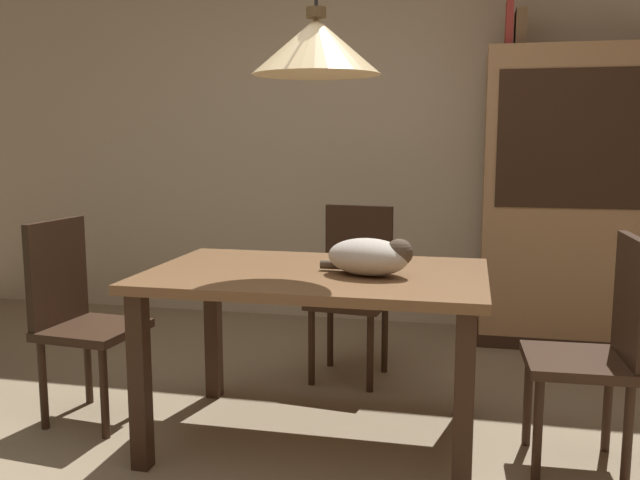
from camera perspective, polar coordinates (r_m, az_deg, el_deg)
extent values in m
cube|color=beige|center=(4.85, 4.65, 10.25)|extent=(6.40, 0.10, 2.90)
cube|color=brown|center=(2.85, -0.30, -2.98)|extent=(1.40, 0.90, 0.04)
cube|color=#382316|center=(2.81, -14.84, -11.42)|extent=(0.07, 0.07, 0.71)
cube|color=#382316|center=(2.52, 11.93, -13.67)|extent=(0.07, 0.07, 0.71)
cube|color=#382316|center=(3.48, -8.92, -7.32)|extent=(0.07, 0.07, 0.71)
cube|color=#382316|center=(3.25, 12.10, -8.54)|extent=(0.07, 0.07, 0.71)
cube|color=#382316|center=(3.68, 2.47, -5.15)|extent=(0.44, 0.44, 0.04)
cube|color=#322014|center=(3.80, 3.26, -0.73)|extent=(0.38, 0.08, 0.48)
cylinder|color=#382316|center=(3.64, -0.71, -8.96)|extent=(0.04, 0.04, 0.41)
cylinder|color=#382316|center=(3.55, 4.22, -9.44)|extent=(0.04, 0.04, 0.41)
cylinder|color=#382316|center=(3.93, 0.86, -7.64)|extent=(0.04, 0.04, 0.41)
cylinder|color=#382316|center=(3.85, 5.44, -8.03)|extent=(0.04, 0.04, 0.41)
cube|color=#382316|center=(3.31, -18.45, -7.14)|extent=(0.44, 0.44, 0.04)
cube|color=#322014|center=(3.36, -21.14, -2.50)|extent=(0.07, 0.38, 0.48)
cylinder|color=#382316|center=(3.17, -17.61, -12.10)|extent=(0.04, 0.04, 0.41)
cylinder|color=#382316|center=(3.42, -14.46, -10.44)|extent=(0.04, 0.04, 0.41)
cylinder|color=#382316|center=(3.35, -22.16, -11.16)|extent=(0.04, 0.04, 0.41)
cylinder|color=#382316|center=(3.59, -18.85, -9.70)|extent=(0.04, 0.04, 0.41)
cube|color=#382316|center=(2.89, 20.74, -9.52)|extent=(0.41, 0.41, 0.04)
cube|color=#322014|center=(2.86, 24.57, -4.53)|extent=(0.05, 0.38, 0.48)
cylinder|color=#382316|center=(3.09, 17.00, -12.59)|extent=(0.04, 0.04, 0.41)
cylinder|color=#382316|center=(2.80, 17.76, -14.92)|extent=(0.04, 0.04, 0.41)
cylinder|color=#382316|center=(3.14, 22.94, -12.53)|extent=(0.04, 0.04, 0.41)
cylinder|color=#382316|center=(2.86, 24.35, -14.78)|extent=(0.04, 0.04, 0.41)
ellipsoid|color=beige|center=(2.75, 4.04, -1.42)|extent=(0.38, 0.30, 0.15)
sphere|color=brown|center=(2.71, 6.65, -1.05)|extent=(0.11, 0.11, 0.11)
cylinder|color=brown|center=(2.84, 1.83, -2.12)|extent=(0.18, 0.04, 0.04)
cone|color=beige|center=(2.82, -0.32, 15.89)|extent=(0.52, 0.52, 0.22)
cylinder|color=#513D23|center=(2.84, -0.32, 18.49)|extent=(0.08, 0.08, 0.04)
cube|color=tan|center=(4.53, 20.46, 3.23)|extent=(1.10, 0.44, 1.85)
cube|color=#382316|center=(4.29, 21.12, 7.89)|extent=(0.97, 0.01, 0.81)
cube|color=#382316|center=(4.69, 19.90, -7.61)|extent=(1.12, 0.45, 0.08)
cube|color=#B73833|center=(4.53, 15.55, 16.98)|extent=(0.04, 0.22, 0.28)
cube|color=brown|center=(4.53, 16.41, 16.56)|extent=(0.06, 0.24, 0.22)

